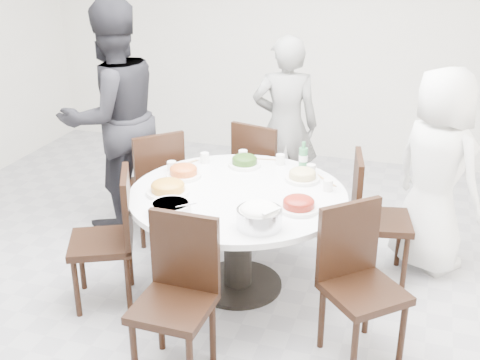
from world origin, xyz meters
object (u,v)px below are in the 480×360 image
(chair_sw, at_px, (101,240))
(chair_se, at_px, (364,289))
(dining_table, at_px, (238,240))
(diner_middle, at_px, (285,126))
(rice_bowl, at_px, (259,218))
(chair_nw, at_px, (152,183))
(soup_bowl, at_px, (171,209))
(diner_left, at_px, (113,117))
(beverage_bottle, at_px, (303,156))
(chair_ne, at_px, (381,218))
(chair_n, at_px, (265,173))
(chair_s, at_px, (173,304))
(diner_right, at_px, (437,172))

(chair_sw, distance_m, chair_se, 1.77)
(dining_table, xyz_separation_m, diner_middle, (-0.00, 1.39, 0.43))
(chair_sw, xyz_separation_m, rice_bowl, (1.11, -0.01, 0.33))
(chair_nw, bearing_deg, chair_se, 103.64)
(soup_bowl, bearing_deg, diner_middle, 81.07)
(chair_sw, xyz_separation_m, diner_left, (-0.49, 1.15, 0.49))
(chair_sw, distance_m, beverage_bottle, 1.58)
(chair_ne, xyz_separation_m, diner_middle, (-0.95, 0.94, 0.33))
(dining_table, height_order, chair_ne, chair_ne)
(chair_se, bearing_deg, diner_left, 108.70)
(chair_n, bearing_deg, chair_se, 138.58)
(dining_table, xyz_separation_m, chair_sw, (-0.83, -0.45, 0.10))
(chair_sw, bearing_deg, chair_s, 28.79)
(chair_ne, xyz_separation_m, rice_bowl, (-0.67, -0.92, 0.33))
(dining_table, distance_m, chair_se, 1.08)
(chair_nw, bearing_deg, chair_s, 72.36)
(chair_s, xyz_separation_m, diner_middle, (0.06, 2.39, 0.33))
(chair_n, relative_size, diner_right, 0.61)
(chair_se, relative_size, diner_right, 0.61)
(diner_left, xyz_separation_m, beverage_bottle, (1.66, -0.16, -0.10))
(dining_table, bearing_deg, chair_s, -93.81)
(diner_right, bearing_deg, chair_se, 114.71)
(diner_left, bearing_deg, chair_nw, 103.75)
(rice_bowl, bearing_deg, chair_ne, 53.96)
(chair_nw, xyz_separation_m, diner_left, (-0.40, 0.15, 0.49))
(chair_nw, relative_size, beverage_bottle, 4.27)
(diner_right, xyz_separation_m, beverage_bottle, (-0.96, -0.21, 0.09))
(chair_sw, height_order, diner_right, diner_right)
(chair_ne, distance_m, chair_se, 0.97)
(rice_bowl, bearing_deg, chair_n, 103.93)
(chair_se, bearing_deg, diner_middle, 73.36)
(dining_table, xyz_separation_m, chair_se, (0.94, -0.51, 0.10))
(chair_s, xyz_separation_m, chair_se, (1.01, 0.48, 0.00))
(diner_middle, bearing_deg, chair_s, 74.24)
(chair_sw, height_order, chair_se, same)
(chair_nw, relative_size, chair_sw, 1.00)
(chair_ne, height_order, diner_right, diner_right)
(diner_middle, relative_size, rice_bowl, 5.81)
(diner_right, distance_m, soup_bowl, 1.99)
(chair_ne, bearing_deg, beverage_bottle, 71.86)
(chair_ne, height_order, chair_sw, same)
(chair_ne, height_order, chair_n, same)
(chair_n, height_order, rice_bowl, chair_n)
(soup_bowl, bearing_deg, diner_right, 37.11)
(chair_ne, distance_m, rice_bowl, 1.18)
(chair_nw, distance_m, chair_se, 2.15)
(chair_sw, distance_m, rice_bowl, 1.16)
(diner_middle, bearing_deg, dining_table, 75.90)
(chair_ne, relative_size, chair_sw, 1.00)
(diner_middle, bearing_deg, diner_left, 13.47)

